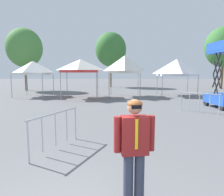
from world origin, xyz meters
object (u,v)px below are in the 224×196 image
at_px(canopy_tent_far_left, 33,68).
at_px(scissor_lift, 224,88).
at_px(crowd_barrier_near_person, 199,99).
at_px(crowd_barrier_by_lift, 55,124).
at_px(person_foreground, 134,147).
at_px(canopy_tent_center, 125,64).
at_px(canopy_tent_behind_center, 80,66).
at_px(tree_behind_tents_right, 24,48).
at_px(canopy_tent_right_of_center, 176,68).
at_px(tree_behind_tents_center, 224,47).
at_px(tree_behind_tents_left, 111,50).

xyz_separation_m(canopy_tent_far_left, scissor_lift, (14.23, -6.15, -1.38)).
bearing_deg(crowd_barrier_near_person, crowd_barrier_by_lift, -138.85).
bearing_deg(canopy_tent_far_left, crowd_barrier_near_person, -32.22).
bearing_deg(person_foreground, scissor_lift, 55.83).
xyz_separation_m(canopy_tent_center, crowd_barrier_near_person, (3.73, -7.56, -2.17)).
distance_m(canopy_tent_behind_center, tree_behind_tents_right, 10.81).
xyz_separation_m(canopy_tent_center, scissor_lift, (5.83, -6.07, -1.70)).
bearing_deg(canopy_tent_behind_center, person_foreground, -77.62).
height_order(canopy_tent_right_of_center, scissor_lift, scissor_lift).
xyz_separation_m(person_foreground, tree_behind_tents_center, (14.05, 24.25, 4.49)).
height_order(canopy_tent_right_of_center, tree_behind_tents_center, tree_behind_tents_center).
height_order(canopy_tent_far_left, crowd_barrier_near_person, canopy_tent_far_left).
xyz_separation_m(canopy_tent_center, tree_behind_tents_left, (-1.45, 12.38, 2.68)).
bearing_deg(tree_behind_tents_right, canopy_tent_right_of_center, -18.02).
height_order(person_foreground, tree_behind_tents_right, tree_behind_tents_right).
bearing_deg(crowd_barrier_near_person, tree_behind_tents_right, 138.55).
relative_size(canopy_tent_behind_center, scissor_lift, 0.83).
height_order(scissor_lift, crowd_barrier_near_person, scissor_lift).
bearing_deg(tree_behind_tents_right, canopy_tent_far_left, -61.20).
distance_m(canopy_tent_far_left, tree_behind_tents_center, 23.58).
xyz_separation_m(scissor_lift, tree_behind_tents_center, (7.55, 14.69, 4.30)).
height_order(person_foreground, tree_behind_tents_center, tree_behind_tents_center).
xyz_separation_m(scissor_lift, crowd_barrier_by_lift, (-8.46, -7.05, -0.47)).
xyz_separation_m(canopy_tent_right_of_center, tree_behind_tents_left, (-6.35, 11.73, 2.95)).
height_order(crowd_barrier_by_lift, crowd_barrier_near_person, same).
xyz_separation_m(canopy_tent_behind_center, person_foreground, (3.20, -14.58, -1.72)).
bearing_deg(canopy_tent_center, crowd_barrier_by_lift, -101.34).
height_order(canopy_tent_center, tree_behind_tents_right, tree_behind_tents_right).
bearing_deg(tree_behind_tents_right, canopy_tent_center, -27.37).
distance_m(person_foreground, crowd_barrier_near_person, 9.19).
distance_m(canopy_tent_right_of_center, tree_behind_tents_center, 11.99).
relative_size(tree_behind_tents_left, crowd_barrier_near_person, 4.69).
distance_m(tree_behind_tents_left, crowd_barrier_near_person, 21.17).
bearing_deg(tree_behind_tents_center, crowd_barrier_near_person, -120.83).
bearing_deg(crowd_barrier_by_lift, tree_behind_tents_right, 115.25).
relative_size(canopy_tent_behind_center, tree_behind_tents_left, 0.41).
distance_m(canopy_tent_center, tree_behind_tents_left, 12.75).
bearing_deg(scissor_lift, tree_behind_tents_right, 145.32).
bearing_deg(crowd_barrier_near_person, canopy_tent_behind_center, 139.38).
distance_m(scissor_lift, crowd_barrier_near_person, 2.62).
bearing_deg(tree_behind_tents_right, tree_behind_tents_left, 31.82).
bearing_deg(canopy_tent_right_of_center, person_foreground, -108.83).
xyz_separation_m(canopy_tent_behind_center, crowd_barrier_near_person, (7.59, -6.51, -2.00)).
xyz_separation_m(canopy_tent_center, canopy_tent_right_of_center, (4.90, 0.65, -0.26)).
bearing_deg(person_foreground, canopy_tent_center, 87.58).
xyz_separation_m(canopy_tent_right_of_center, scissor_lift, (0.94, -6.72, -1.44)).
xyz_separation_m(person_foreground, crowd_barrier_near_person, (4.39, 8.07, -0.28)).
height_order(canopy_tent_far_left, person_foreground, canopy_tent_far_left).
bearing_deg(canopy_tent_center, person_foreground, -92.42).
relative_size(canopy_tent_center, tree_behind_tents_right, 0.50).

